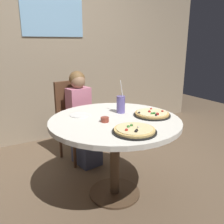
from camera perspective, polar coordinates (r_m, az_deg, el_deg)
name	(u,v)px	position (r m, az deg, el deg)	size (l,w,h in m)	color
ground_plane	(115,193)	(2.42, 0.63, -18.82)	(8.00, 8.00, 0.00)	brown
wall_with_window	(51,38)	(3.58, -14.30, 16.82)	(5.20, 0.14, 2.90)	gray
dining_table	(115,130)	(2.11, 0.68, -4.38)	(1.15, 1.15, 0.75)	silver
chair_wooden	(75,116)	(2.94, -8.88, -0.91)	(0.46, 0.46, 0.95)	brown
diner_child	(83,123)	(2.80, -7.00, -2.68)	(0.31, 0.43, 1.08)	#3F4766
pizza_veggie	(134,130)	(1.78, 5.37, -4.36)	(0.33, 0.33, 0.05)	black
pizza_cheese	(152,114)	(2.19, 9.53, -0.45)	(0.33, 0.33, 0.05)	black
soda_cup	(121,104)	(2.24, 2.12, 1.85)	(0.08, 0.08, 0.31)	#6659A5
sauce_bowl	(105,120)	(2.00, -1.73, -1.82)	(0.07, 0.07, 0.04)	brown
plate_small	(80,115)	(2.19, -7.74, -0.73)	(0.18, 0.18, 0.01)	white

